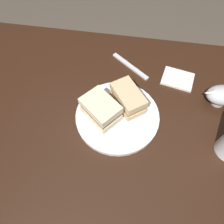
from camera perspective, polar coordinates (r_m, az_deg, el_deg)
The scene contains 12 objects.
ground_plane at distance 1.29m, azimuth -0.81°, elevation -17.50°, with size 6.00×6.00×0.00m, color #4C4238.
dining_table at distance 0.95m, azimuth -1.08°, elevation -12.27°, with size 1.23×0.84×0.71m, color black.
plate at distance 0.62m, azimuth 1.61°, elevation -1.03°, with size 0.27×0.27×0.02m, color white.
sandwich_half_left at distance 0.61m, azimuth 4.74°, elevation 4.06°, with size 0.13×0.14×0.06m.
sandwich_half_right at distance 0.58m, azimuth -3.34°, elevation 0.72°, with size 0.14×0.13×0.07m.
potato_wedge_front at distance 0.62m, azimuth -1.28°, elevation 1.73°, with size 0.05×0.02×0.02m, color #B77F33.
potato_wedge_middle at distance 0.62m, azimuth -5.30°, elevation 2.26°, with size 0.04×0.02×0.02m, color #B77F33.
potato_wedge_back at distance 0.61m, azimuth -1.10°, elevation 0.82°, with size 0.05×0.02×0.02m, color #B77F33.
potato_wedge_left_edge at distance 0.64m, azimuth 1.90°, elevation 4.92°, with size 0.05×0.02×0.02m, color #B77F33.
gravy_boat at distance 0.72m, azimuth 29.95°, elevation 4.36°, with size 0.13×0.09×0.07m.
napkin at distance 0.76m, azimuth 18.89°, elevation 9.30°, with size 0.11×0.09×0.01m, color silver.
fork at distance 0.77m, azimuth 5.41°, elevation 13.39°, with size 0.18×0.02×0.01m, color silver.
Camera 1 is at (0.07, -0.31, 1.25)m, focal length 30.83 mm.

